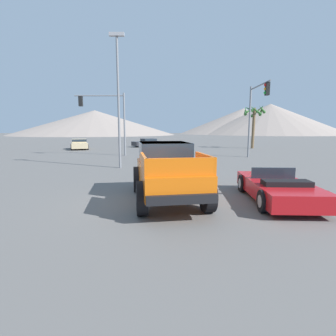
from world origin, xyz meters
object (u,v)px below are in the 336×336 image
(parked_car_tan, at_px, (80,144))
(palm_tree_tall, at_px, (254,115))
(parked_car_dark, at_px, (148,143))
(street_lamp_post, at_px, (118,89))
(orange_pickup_truck, at_px, (167,167))
(traffic_light_crosswalk, at_px, (257,106))
(traffic_light_main, at_px, (105,112))
(red_convertible_car, at_px, (278,188))

(parked_car_tan, bearing_deg, palm_tree_tall, 164.31)
(parked_car_dark, xyz_separation_m, street_lamp_post, (-0.24, -20.32, 4.23))
(orange_pickup_truck, relative_size, parked_car_dark, 1.13)
(orange_pickup_truck, relative_size, traffic_light_crosswalk, 0.86)
(parked_car_dark, height_order, palm_tree_tall, palm_tree_tall)
(traffic_light_main, xyz_separation_m, traffic_light_crosswalk, (12.77, -3.00, 0.21))
(traffic_light_crosswalk, distance_m, street_lamp_post, 11.22)
(parked_car_tan, bearing_deg, street_lamp_post, 96.67)
(orange_pickup_truck, xyz_separation_m, street_lamp_post, (-2.97, 7.35, 3.70))
(palm_tree_tall, bearing_deg, parked_car_dark, 167.21)
(parked_car_tan, relative_size, traffic_light_main, 0.77)
(red_convertible_car, xyz_separation_m, palm_tree_tall, (7.18, 24.97, 3.74))
(parked_car_dark, xyz_separation_m, traffic_light_crosswalk, (9.83, -15.41, 3.64))
(parked_car_tan, relative_size, parked_car_dark, 0.97)
(red_convertible_car, distance_m, street_lamp_post, 11.16)
(parked_car_dark, xyz_separation_m, traffic_light_main, (-2.94, -12.40, 3.43))
(parked_car_dark, bearing_deg, traffic_light_crosswalk, -179.83)
(orange_pickup_truck, xyz_separation_m, parked_car_tan, (-10.78, 22.98, -0.46))
(parked_car_dark, relative_size, traffic_light_main, 0.80)
(red_convertible_car, bearing_deg, parked_car_tan, 124.39)
(street_lamp_post, bearing_deg, traffic_light_main, 108.84)
(red_convertible_car, distance_m, parked_car_dark, 28.82)
(red_convertible_car, height_order, street_lamp_post, street_lamp_post)
(parked_car_tan, relative_size, traffic_light_crosswalk, 0.73)
(traffic_light_main, xyz_separation_m, street_lamp_post, (2.70, -7.92, 0.80))
(red_convertible_car, height_order, traffic_light_crosswalk, traffic_light_crosswalk)
(traffic_light_main, bearing_deg, street_lamp_post, 108.84)
(street_lamp_post, height_order, palm_tree_tall, street_lamp_post)
(red_convertible_car, height_order, palm_tree_tall, palm_tree_tall)
(red_convertible_car, relative_size, street_lamp_post, 0.53)
(orange_pickup_truck, distance_m, street_lamp_post, 8.75)
(parked_car_tan, height_order, street_lamp_post, street_lamp_post)
(orange_pickup_truck, height_order, traffic_light_crosswalk, traffic_light_crosswalk)
(traffic_light_crosswalk, bearing_deg, street_lamp_post, -63.98)
(parked_car_dark, distance_m, street_lamp_post, 20.76)
(orange_pickup_truck, xyz_separation_m, parked_car_dark, (-2.74, 27.68, -0.53))
(traffic_light_main, height_order, street_lamp_post, street_lamp_post)
(street_lamp_post, bearing_deg, orange_pickup_truck, -67.98)
(traffic_light_main, relative_size, palm_tree_tall, 1.03)
(parked_car_dark, distance_m, palm_tree_tall, 14.48)
(parked_car_tan, bearing_deg, traffic_light_crosswalk, 129.19)
(red_convertible_car, bearing_deg, palm_tree_tall, 76.46)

